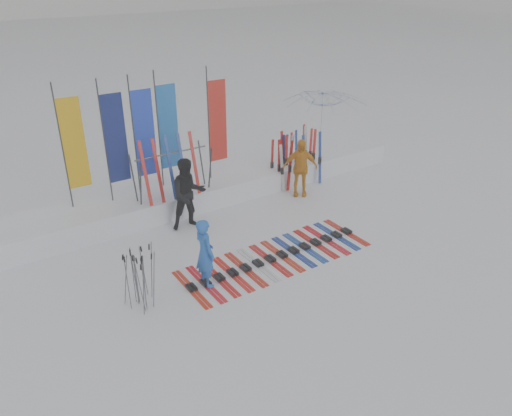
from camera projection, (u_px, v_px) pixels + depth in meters
ground at (288, 277)px, 11.04m from camera, size 120.00×120.00×0.00m
snow_bank at (192, 193)px, 14.34m from camera, size 14.00×1.60×0.60m
person_blue at (205, 253)px, 10.47m from camera, size 0.39×0.58×1.57m
person_black at (188, 194)px, 12.70m from camera, size 1.04×0.87×1.90m
person_yellow at (300, 168)px, 14.56m from camera, size 1.08×0.89×1.73m
tent_canopy at (323, 126)px, 16.86m from camera, size 3.32×3.36×2.53m
ski_row at (276, 257)px, 11.74m from camera, size 4.63×1.69×0.07m
pole_cluster at (139, 279)px, 9.92m from camera, size 0.71×0.66×1.26m
feather_flags at (145, 133)px, 13.05m from camera, size 4.47×0.33×3.20m
ski_rack at (172, 167)px, 13.19m from camera, size 2.04×0.80×1.23m
upright_skis at (294, 158)px, 15.48m from camera, size 1.65×0.97×1.70m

